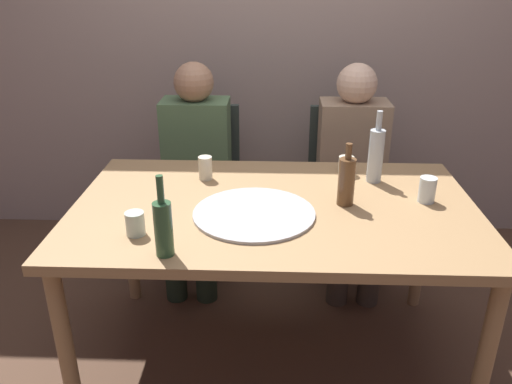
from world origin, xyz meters
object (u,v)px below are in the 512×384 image
(pizza_tray, at_px, (255,213))
(chair_left, at_px, (201,176))
(dining_table, at_px, (275,221))
(beer_bottle, at_px, (377,154))
(water_bottle, at_px, (164,227))
(short_glass, at_px, (136,224))
(tumbler_near, at_px, (347,165))
(guest_in_sweater, at_px, (196,164))
(wine_glass, at_px, (206,168))
(guest_in_beanie, at_px, (354,167))
(wine_bottle, at_px, (347,181))
(chair_right, at_px, (348,178))
(tumbler_far, at_px, (428,190))

(pizza_tray, xyz_separation_m, chair_left, (-0.35, 0.98, -0.25))
(dining_table, height_order, beer_bottle, beer_bottle)
(water_bottle, distance_m, short_glass, 0.19)
(dining_table, relative_size, tumbler_near, 19.42)
(dining_table, height_order, guest_in_sweater, guest_in_sweater)
(wine_glass, bearing_deg, guest_in_beanie, 33.64)
(guest_in_beanie, bearing_deg, beer_bottle, 91.97)
(beer_bottle, bearing_deg, guest_in_beanie, 91.97)
(wine_bottle, relative_size, tumbler_near, 3.08)
(dining_table, distance_m, chair_right, 0.99)
(dining_table, xyz_separation_m, tumbler_far, (0.60, 0.05, 0.13))
(tumbler_far, distance_m, chair_left, 1.36)
(guest_in_sweater, bearing_deg, short_glass, 86.93)
(beer_bottle, distance_m, chair_left, 1.13)
(dining_table, height_order, guest_in_beanie, guest_in_beanie)
(wine_bottle, xyz_separation_m, guest_in_beanie, (0.14, 0.72, -0.22))
(tumbler_far, height_order, chair_right, chair_right)
(short_glass, bearing_deg, wine_glass, 70.90)
(dining_table, xyz_separation_m, short_glass, (-0.48, -0.26, 0.12))
(short_glass, distance_m, chair_left, 1.18)
(wine_bottle, relative_size, guest_in_sweater, 0.22)
(tumbler_near, bearing_deg, beer_bottle, -35.55)
(tumbler_far, distance_m, wine_glass, 0.93)
(chair_right, bearing_deg, guest_in_sweater, 10.16)
(wine_glass, bearing_deg, tumbler_near, 7.71)
(pizza_tray, height_order, water_bottle, water_bottle)
(dining_table, distance_m, wine_bottle, 0.33)
(dining_table, bearing_deg, short_glass, -151.46)
(pizza_tray, distance_m, water_bottle, 0.42)
(water_bottle, relative_size, guest_in_sweater, 0.24)
(water_bottle, relative_size, wine_glass, 2.70)
(chair_left, bearing_deg, pizza_tray, 109.93)
(tumbler_far, bearing_deg, dining_table, -175.02)
(dining_table, bearing_deg, wine_glass, 140.42)
(pizza_tray, distance_m, tumbler_near, 0.59)
(short_glass, bearing_deg, beer_bottle, 29.66)
(guest_in_sweater, bearing_deg, tumbler_far, 146.74)
(pizza_tray, xyz_separation_m, wine_glass, (-0.23, 0.35, 0.05))
(guest_in_sweater, bearing_deg, wine_glass, 104.66)
(tumbler_near, distance_m, guest_in_beanie, 0.44)
(wine_bottle, bearing_deg, pizza_tray, -162.79)
(tumbler_far, bearing_deg, wine_glass, 167.60)
(pizza_tray, relative_size, wine_glass, 4.51)
(chair_right, height_order, guest_in_beanie, guest_in_beanie)
(wine_glass, bearing_deg, beer_bottle, 0.38)
(tumbler_near, distance_m, short_glass, 1.00)
(beer_bottle, relative_size, tumbler_far, 3.05)
(water_bottle, xyz_separation_m, chair_left, (-0.08, 1.28, -0.35))
(pizza_tray, bearing_deg, chair_left, 109.93)
(chair_left, bearing_deg, short_glass, 87.34)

